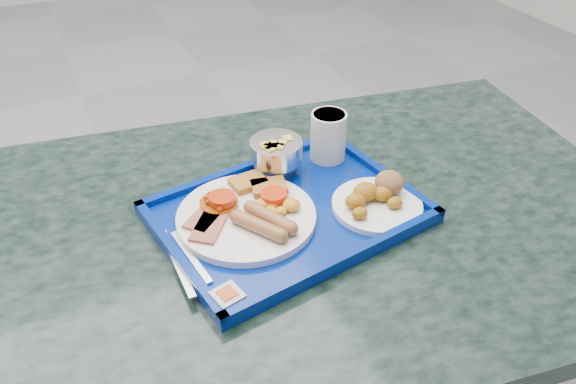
# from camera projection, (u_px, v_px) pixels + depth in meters

# --- Properties ---
(floor) EXTENTS (6.00, 6.00, 0.00)m
(floor) POSITION_uv_depth(u_px,v_px,m) (134.00, 257.00, 1.92)
(floor) COLOR gray
(floor) RESTS_ON ground
(table) EXTENTS (1.24, 0.91, 0.72)m
(table) POSITION_uv_depth(u_px,v_px,m) (312.00, 289.00, 1.07)
(table) COLOR slate
(table) RESTS_ON floor
(tray) EXTENTS (0.47, 0.37, 0.03)m
(tray) POSITION_uv_depth(u_px,v_px,m) (288.00, 214.00, 0.94)
(tray) COLOR navy
(tray) RESTS_ON table
(main_plate) EXTENTS (0.23, 0.23, 0.04)m
(main_plate) POSITION_uv_depth(u_px,v_px,m) (249.00, 212.00, 0.92)
(main_plate) COLOR white
(main_plate) RESTS_ON tray
(bread_plate) EXTENTS (0.15, 0.15, 0.05)m
(bread_plate) POSITION_uv_depth(u_px,v_px,m) (377.00, 198.00, 0.94)
(bread_plate) COLOR white
(bread_plate) RESTS_ON tray
(fruit_bowl) EXTENTS (0.10, 0.10, 0.07)m
(fruit_bowl) POSITION_uv_depth(u_px,v_px,m) (276.00, 151.00, 1.01)
(fruit_bowl) COLOR #BDBDC0
(fruit_bowl) RESTS_ON tray
(juice_cup) EXTENTS (0.07, 0.07, 0.09)m
(juice_cup) POSITION_uv_depth(u_px,v_px,m) (328.00, 135.00, 1.04)
(juice_cup) COLOR silver
(juice_cup) RESTS_ON tray
(spoon) EXTENTS (0.04, 0.17, 0.01)m
(spoon) POSITION_uv_depth(u_px,v_px,m) (185.00, 230.00, 0.89)
(spoon) COLOR #BDBDC0
(spoon) RESTS_ON tray
(knife) EXTENTS (0.01, 0.16, 0.00)m
(knife) POSITION_uv_depth(u_px,v_px,m) (177.00, 262.00, 0.84)
(knife) COLOR #BDBDC0
(knife) RESTS_ON tray
(jam_packet) EXTENTS (0.05, 0.05, 0.02)m
(jam_packet) POSITION_uv_depth(u_px,v_px,m) (228.00, 297.00, 0.77)
(jam_packet) COLOR silver
(jam_packet) RESTS_ON tray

